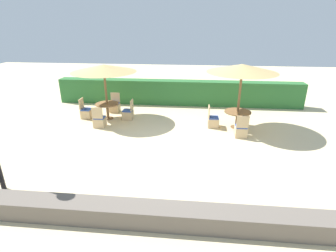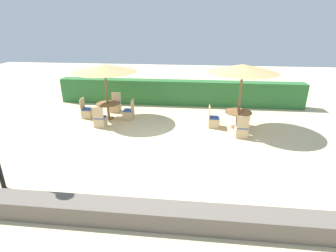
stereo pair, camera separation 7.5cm
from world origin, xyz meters
TOP-DOWN VIEW (x-y plane):
  - ground_plane at (0.00, 0.00)m, footprint 40.00×40.00m
  - hedge_row at (0.00, 6.11)m, footprint 13.00×0.70m
  - stone_border at (0.00, -3.08)m, footprint 10.00×0.56m
  - parasol_back_right at (2.71, 2.97)m, footprint 2.80×2.80m
  - round_table_back_right at (2.71, 2.97)m, footprint 1.11×1.11m
  - patio_chair_back_right_west at (1.70, 2.94)m, footprint 0.46×0.46m
  - patio_chair_back_right_south at (2.73, 2.00)m, footprint 0.46×0.46m
  - parasol_back_left at (-3.10, 3.50)m, footprint 2.85×2.85m
  - round_table_back_left at (-3.10, 3.50)m, footprint 1.06×1.06m
  - patio_chair_back_left_south at (-3.13, 2.45)m, footprint 0.46×0.46m
  - patio_chair_back_left_north at (-3.06, 4.50)m, footprint 0.46×0.46m
  - patio_chair_back_left_west at (-4.13, 3.49)m, footprint 0.46×0.46m
  - patio_chair_back_left_east at (-2.14, 3.51)m, footprint 0.46×0.46m

SIDE VIEW (x-z plane):
  - ground_plane at x=0.00m, z-range 0.00..0.00m
  - stone_border at x=0.00m, z-range 0.00..0.47m
  - patio_chair_back_right_west at x=1.70m, z-range -0.20..0.73m
  - patio_chair_back_right_south at x=2.73m, z-range -0.20..0.73m
  - patio_chair_back_left_south at x=-3.13m, z-range -0.20..0.73m
  - patio_chair_back_left_north at x=-3.06m, z-range -0.20..0.73m
  - patio_chair_back_left_west at x=-4.13m, z-range -0.20..0.73m
  - patio_chair_back_left_east at x=-2.14m, z-range -0.20..0.73m
  - round_table_back_left at x=-3.10m, z-range 0.21..0.94m
  - round_table_back_right at x=2.71m, z-range 0.21..0.94m
  - hedge_row at x=0.00m, z-range 0.00..1.30m
  - parasol_back_left at x=-3.10m, z-range 1.08..3.58m
  - parasol_back_right at x=2.71m, z-range 1.17..3.84m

